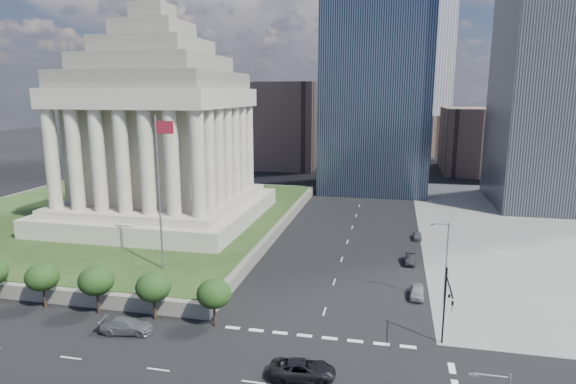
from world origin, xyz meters
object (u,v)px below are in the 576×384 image
(flagpole, at_px, (160,185))
(suv_grey, at_px, (127,326))
(war_memorial, at_px, (158,111))
(traffic_signal_ne, at_px, (447,302))
(pickup_truck, at_px, (303,369))
(parked_sedan_near, at_px, (417,292))
(street_lamp_north, at_px, (445,259))
(parked_sedan_far, at_px, (417,236))
(parked_sedan_mid, at_px, (410,259))

(flagpole, relative_size, suv_grey, 3.66)
(war_memorial, height_order, traffic_signal_ne, war_memorial)
(flagpole, height_order, pickup_truck, flagpole)
(traffic_signal_ne, relative_size, parked_sedan_near, 1.90)
(traffic_signal_ne, height_order, street_lamp_north, street_lamp_north)
(parked_sedan_far, bearing_deg, street_lamp_north, -85.36)
(pickup_truck, bearing_deg, parked_sedan_far, -22.53)
(pickup_truck, xyz_separation_m, parked_sedan_near, (10.47, 19.74, -0.09))
(parked_sedan_mid, bearing_deg, suv_grey, -135.34)
(war_memorial, distance_m, pickup_truck, 57.41)
(pickup_truck, bearing_deg, parked_sedan_near, -35.94)
(parked_sedan_mid, bearing_deg, flagpole, -154.34)
(war_memorial, relative_size, flagpole, 1.95)
(street_lamp_north, xyz_separation_m, pickup_truck, (-13.31, -18.41, -4.86))
(street_lamp_north, bearing_deg, flagpole, -178.37)
(traffic_signal_ne, relative_size, suv_grey, 1.46)
(traffic_signal_ne, relative_size, parked_sedan_mid, 1.98)
(pickup_truck, relative_size, parked_sedan_near, 1.38)
(traffic_signal_ne, xyz_separation_m, parked_sedan_mid, (-2.54, 24.80, -4.59))
(flagpole, relative_size, parked_sedan_far, 5.55)
(street_lamp_north, bearing_deg, parked_sedan_near, 155.01)
(street_lamp_north, bearing_deg, war_memorial, 154.08)
(parked_sedan_near, distance_m, parked_sedan_far, 24.61)
(parked_sedan_far, bearing_deg, flagpole, -140.47)
(parked_sedan_mid, xyz_separation_m, parked_sedan_far, (1.54, 12.42, -0.05))
(street_lamp_north, distance_m, parked_sedan_near, 5.86)
(parked_sedan_mid, relative_size, parked_sedan_far, 1.12)
(traffic_signal_ne, height_order, parked_sedan_mid, traffic_signal_ne)
(war_memorial, bearing_deg, parked_sedan_mid, -12.20)
(pickup_truck, xyz_separation_m, parked_sedan_far, (11.48, 44.33, -0.19))
(pickup_truck, relative_size, suv_grey, 1.06)
(traffic_signal_ne, relative_size, pickup_truck, 1.38)
(flagpole, distance_m, parked_sedan_mid, 37.09)
(street_lamp_north, relative_size, parked_sedan_mid, 2.48)
(parked_sedan_mid, bearing_deg, traffic_signal_ne, -83.01)
(flagpole, distance_m, suv_grey, 18.37)
(parked_sedan_mid, bearing_deg, parked_sedan_near, -86.41)
(street_lamp_north, xyz_separation_m, parked_sedan_far, (-1.83, 25.91, -5.05))
(pickup_truck, xyz_separation_m, parked_sedan_mid, (9.95, 31.91, -0.14))
(traffic_signal_ne, height_order, parked_sedan_near, traffic_signal_ne)
(street_lamp_north, xyz_separation_m, parked_sedan_mid, (-3.36, 13.49, -5.00))
(traffic_signal_ne, bearing_deg, parked_sedan_near, 99.08)
(war_memorial, bearing_deg, flagpole, -63.11)
(parked_sedan_mid, bearing_deg, parked_sedan_far, 84.11)
(war_memorial, bearing_deg, suv_grey, -68.73)
(parked_sedan_near, distance_m, parked_sedan_mid, 12.18)
(suv_grey, distance_m, parked_sedan_near, 33.81)
(suv_grey, distance_m, parked_sedan_far, 50.83)
(flagpole, distance_m, traffic_signal_ne, 36.69)
(flagpole, xyz_separation_m, parked_sedan_near, (32.31, 2.33, -12.40))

